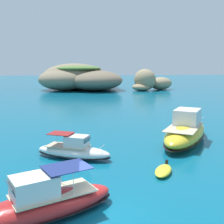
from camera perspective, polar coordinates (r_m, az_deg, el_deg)
The scene contains 7 objects.
ground_plane at distance 15.96m, azimuth -1.66°, elevation -19.64°, with size 400.00×400.00×0.00m, color #0C5B7A.
islet_large at distance 90.55m, azimuth -6.43°, elevation 6.67°, with size 31.66×28.47×8.19m.
islet_small at distance 88.98m, azimuth 7.63°, elevation 6.02°, with size 15.86×12.27×6.50m.
motorboat_yellow at distance 29.80m, azimuth 14.55°, elevation -3.77°, with size 8.71×11.30×3.29m.
motorboat_red at distance 15.57m, azimuth -13.86°, elevation -17.43°, with size 8.15×5.68×2.48m.
motorboat_white at distance 24.25m, azimuth -7.69°, elevation -7.65°, with size 6.85×4.39×2.07m.
dinghy_tender at distance 21.23m, azimuth 10.25°, elevation -11.49°, with size 2.13×2.82×0.58m.
Camera 1 is at (-0.90, -13.92, 7.76)m, focal length 45.60 mm.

